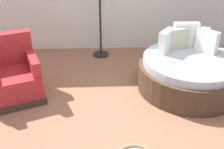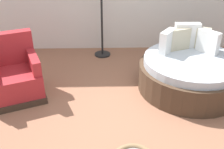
# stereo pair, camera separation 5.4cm
# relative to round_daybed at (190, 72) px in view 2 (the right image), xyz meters

# --- Properties ---
(ground_plane) EXTENTS (8.00, 8.00, 0.02)m
(ground_plane) POSITION_rel_round_daybed_xyz_m (-0.98, -0.84, -0.30)
(ground_plane) COLOR #936047
(round_daybed) EXTENTS (1.63, 1.63, 0.95)m
(round_daybed) POSITION_rel_round_daybed_xyz_m (0.00, 0.00, 0.00)
(round_daybed) COLOR #473323
(round_daybed) RESTS_ON ground_plane
(red_armchair) EXTENTS (1.04, 1.04, 0.94)m
(red_armchair) POSITION_rel_round_daybed_xyz_m (-2.75, -0.13, 0.04)
(red_armchair) COLOR #38281E
(red_armchair) RESTS_ON ground_plane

